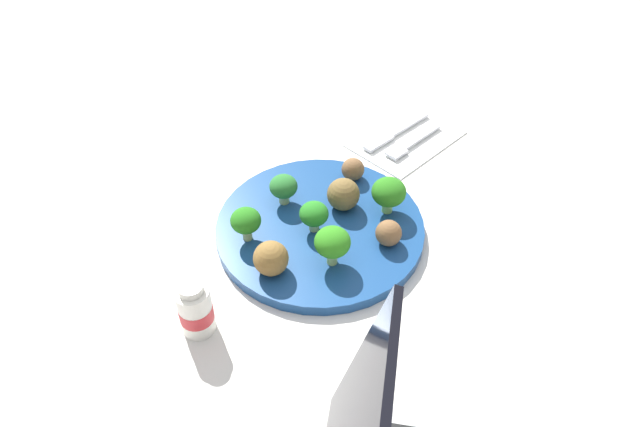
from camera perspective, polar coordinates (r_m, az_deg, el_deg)
The scene contains 15 objects.
ground_plane at distance 0.82m, azimuth 0.00°, elevation -1.83°, with size 4.00×4.00×0.00m, color silver.
plate at distance 0.81m, azimuth 0.00°, elevation -1.43°, with size 0.28×0.28×0.02m, color navy.
broccoli_floret_near_rim at distance 0.77m, azimuth -7.04°, elevation -0.73°, with size 0.04×0.04×0.05m.
broccoli_floret_back_right at distance 0.73m, azimuth 1.19°, elevation -2.79°, with size 0.05×0.05×0.05m.
broccoli_floret_center at distance 0.81m, azimuth 6.53°, elevation 1.98°, with size 0.05×0.05×0.05m.
broccoli_floret_front_right at distance 0.82m, azimuth -3.65°, elevation 2.40°, with size 0.04×0.04×0.04m.
broccoli_floret_far_rim at distance 0.78m, azimuth -0.44°, elevation -0.17°, with size 0.04×0.04×0.04m.
meatball_mid_left at distance 0.78m, azimuth 6.51°, elevation -1.85°, with size 0.03×0.03×0.03m, color brown.
meatball_front_left at distance 0.87m, azimuth 3.14°, elevation 4.20°, with size 0.03×0.03×0.03m, color brown.
meatball_back_left at distance 0.74m, azimuth -4.67°, elevation -4.26°, with size 0.04×0.04×0.04m, color brown.
meatball_front_right at distance 0.82m, azimuth 2.43°, elevation 1.71°, with size 0.05×0.05×0.05m, color brown.
napkin at distance 0.99m, azimuth 8.12°, elevation 7.08°, with size 0.17×0.12×0.01m, color white.
fork at distance 0.97m, azimuth 8.68°, elevation 6.67°, with size 0.12×0.02×0.01m.
knife at distance 0.99m, azimuth 7.06°, elevation 7.60°, with size 0.15×0.03×0.01m.
yogurt_bottle at distance 0.70m, azimuth -11.59°, elevation -9.00°, with size 0.04×0.04×0.08m.
Camera 1 is at (0.43, 0.38, 0.58)m, focal length 33.79 mm.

